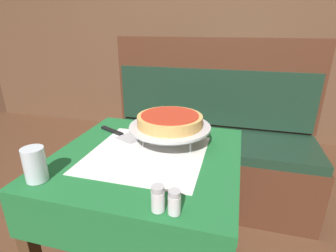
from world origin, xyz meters
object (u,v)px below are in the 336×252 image
object	(u,v)px
deep_dish_pizza	(170,120)
pizza_server	(121,134)
pizza_pan_stand	(170,128)
dining_table_rear	(237,94)
pepper_shaker	(174,202)
dining_table_front	(148,178)
salt_shaker	(158,199)
water_glass_near	(35,164)
booth_bench	(207,155)
condiment_caddy	(228,80)

from	to	relation	value
deep_dish_pizza	pizza_server	bearing A→B (deg)	172.62
pizza_pan_stand	deep_dish_pizza	size ratio (longest dim) A/B	1.26
dining_table_rear	pepper_shaker	distance (m)	1.89
dining_table_front	salt_shaker	size ratio (longest dim) A/B	9.44
dining_table_rear	pepper_shaker	bearing A→B (deg)	-94.04
pizza_pan_stand	water_glass_near	size ratio (longest dim) A/B	2.98
booth_bench	condiment_caddy	xyz separation A→B (m)	(0.09, 0.63, 0.43)
dining_table_rear	salt_shaker	bearing A→B (deg)	-95.46
condiment_caddy	dining_table_rear	bearing A→B (deg)	47.08
pizza_pan_stand	salt_shaker	bearing A→B (deg)	-79.35
dining_table_front	pizza_server	bearing A→B (deg)	141.40
booth_bench	pizza_pan_stand	distance (m)	0.87
deep_dish_pizza	condiment_caddy	xyz separation A→B (m)	(0.18, 1.35, -0.08)
pizza_pan_stand	pizza_server	bearing A→B (deg)	172.62
dining_table_front	dining_table_rear	bearing A→B (deg)	78.10
pizza_server	deep_dish_pizza	bearing A→B (deg)	-7.38
pepper_shaker	pizza_server	bearing A→B (deg)	129.03
dining_table_front	dining_table_rear	world-z (taller)	same
deep_dish_pizza	salt_shaker	distance (m)	0.45
pizza_pan_stand	water_glass_near	bearing A→B (deg)	-132.12
booth_bench	deep_dish_pizza	size ratio (longest dim) A/B	5.31
pizza_pan_stand	deep_dish_pizza	bearing A→B (deg)	108.43
pizza_server	pepper_shaker	distance (m)	0.60
deep_dish_pizza	dining_table_rear	bearing A→B (deg)	79.73
water_glass_near	condiment_caddy	bearing A→B (deg)	73.06
water_glass_near	pizza_server	bearing A→B (deg)	75.99
booth_bench	pizza_pan_stand	world-z (taller)	booth_bench
booth_bench	pizza_pan_stand	size ratio (longest dim) A/B	4.23
dining_table_rear	deep_dish_pizza	world-z (taller)	deep_dish_pizza
dining_table_rear	condiment_caddy	world-z (taller)	condiment_caddy
booth_bench	water_glass_near	xyz separation A→B (m)	(-0.44, -1.12, 0.46)
dining_table_front	dining_table_rear	size ratio (longest dim) A/B	1.01
dining_table_rear	water_glass_near	bearing A→B (deg)	-108.58
booth_bench	deep_dish_pizza	xyz separation A→B (m)	(-0.09, -0.72, 0.51)
dining_table_rear	booth_bench	distance (m)	0.80
water_glass_near	condiment_caddy	world-z (taller)	condiment_caddy
pepper_shaker	dining_table_rear	bearing A→B (deg)	85.96
dining_table_front	pizza_server	xyz separation A→B (m)	(-0.18, 0.15, 0.12)
dining_table_front	pizza_pan_stand	bearing A→B (deg)	59.69
dining_table_rear	condiment_caddy	xyz separation A→B (m)	(-0.09, -0.09, 0.14)
condiment_caddy	water_glass_near	bearing A→B (deg)	-106.94
pizza_pan_stand	pepper_shaker	xyz separation A→B (m)	(0.13, -0.43, -0.04)
dining_table_front	deep_dish_pizza	bearing A→B (deg)	59.69
dining_table_rear	deep_dish_pizza	size ratio (longest dim) A/B	2.65
salt_shaker	water_glass_near	bearing A→B (deg)	174.68
booth_bench	dining_table_rear	bearing A→B (deg)	76.50
water_glass_near	pepper_shaker	bearing A→B (deg)	-4.81
dining_table_front	water_glass_near	size ratio (longest dim) A/B	6.30
deep_dish_pizza	pepper_shaker	world-z (taller)	deep_dish_pizza
dining_table_front	water_glass_near	world-z (taller)	water_glass_near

